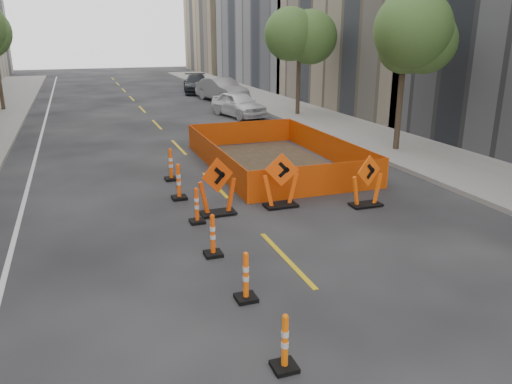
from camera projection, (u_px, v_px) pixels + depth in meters
name	position (u px, v px, depth m)	size (l,w,h in m)	color
ground_plane	(390.00, 367.00, 7.50)	(140.00, 140.00, 0.00)	black
sidewalk_right	(408.00, 149.00, 21.13)	(4.00, 90.00, 0.15)	gray
bld_right_e	(242.00, 6.00, 63.04)	(12.00, 14.00, 16.00)	tan
tree_r_b	(405.00, 40.00, 19.58)	(2.80, 2.80, 5.95)	#382B1E
tree_r_c	(299.00, 37.00, 28.54)	(2.80, 2.80, 5.95)	#382B1E
channelizer_3	(285.00, 342.00, 7.32)	(0.37, 0.37, 0.93)	#F6630A
channelizer_4	(246.00, 276.00, 9.23)	(0.39, 0.39, 0.99)	#FF590A
channelizer_5	(213.00, 235.00, 11.10)	(0.39, 0.39, 0.99)	#EB4909
channelizer_6	(197.00, 205.00, 13.04)	(0.38, 0.38, 0.97)	#F2460A
channelizer_7	(179.00, 182.00, 14.89)	(0.43, 0.43, 1.10)	#FF4F0A
channelizer_8	(171.00, 164.00, 16.83)	(0.43, 0.43, 1.10)	#E14A09
chevron_sign_left	(217.00, 186.00, 13.55)	(1.08, 0.65, 1.62)	#D93E09
chevron_sign_center	(281.00, 180.00, 14.16)	(1.06, 0.64, 1.59)	#FD4E0A
chevron_sign_right	(367.00, 181.00, 14.23)	(1.01, 0.61, 1.52)	#FF550A
safety_fence	(273.00, 152.00, 18.81)	(4.71, 8.01, 1.00)	#F5500C
parked_car_near	(238.00, 104.00, 29.61)	(1.73, 4.30, 1.47)	white
parked_car_mid	(222.00, 90.00, 36.32)	(1.75, 5.03, 1.66)	gray
parked_car_far	(196.00, 84.00, 41.23)	(2.07, 5.08, 1.47)	black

